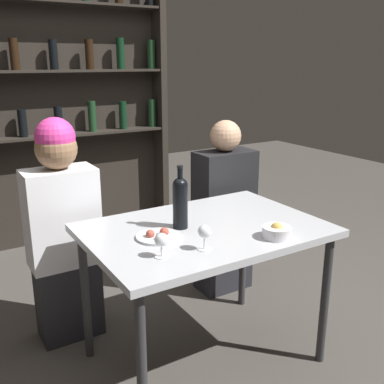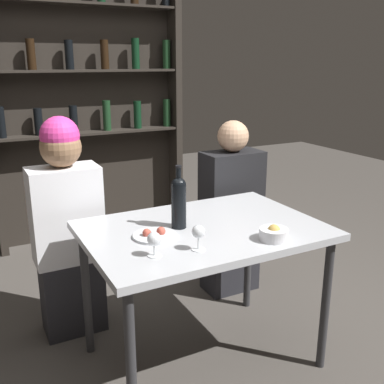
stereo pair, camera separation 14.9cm
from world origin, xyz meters
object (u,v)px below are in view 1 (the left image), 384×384
at_px(wine_bottle, 180,200).
at_px(seated_person_left, 63,233).
at_px(wine_glass_0, 204,233).
at_px(food_plate_0, 158,236).
at_px(wine_glass_1, 161,241).
at_px(seated_person_right, 224,213).
at_px(snack_bowl, 277,232).

bearing_deg(wine_bottle, seated_person_left, 128.41).
bearing_deg(wine_glass_0, food_plate_0, 116.11).
bearing_deg(food_plate_0, wine_glass_1, -113.47).
xyz_separation_m(wine_glass_1, seated_person_right, (0.90, 0.80, -0.27)).
height_order(wine_bottle, wine_glass_1, wine_bottle).
relative_size(wine_glass_1, food_plate_0, 0.51).
height_order(wine_glass_0, food_plate_0, wine_glass_0).
bearing_deg(seated_person_right, food_plate_0, -143.12).
xyz_separation_m(food_plate_0, seated_person_left, (-0.28, 0.61, -0.13)).
relative_size(snack_bowl, seated_person_right, 0.11).
xyz_separation_m(wine_glass_0, wine_glass_1, (-0.19, 0.03, -0.01)).
bearing_deg(wine_bottle, wine_glass_1, -133.02).
distance_m(food_plate_0, seated_person_right, 1.03).
height_order(wine_bottle, food_plate_0, wine_bottle).
xyz_separation_m(food_plate_0, snack_bowl, (0.47, -0.28, 0.02)).
height_order(wine_bottle, snack_bowl, wine_bottle).
bearing_deg(wine_glass_1, snack_bowl, -9.13).
distance_m(wine_glass_0, seated_person_right, 1.12).
height_order(seated_person_left, seated_person_right, seated_person_left).
bearing_deg(snack_bowl, seated_person_right, 69.12).
height_order(wine_bottle, seated_person_left, seated_person_left).
distance_m(wine_glass_1, seated_person_left, 0.85).
xyz_separation_m(wine_bottle, seated_person_right, (0.66, 0.55, -0.34)).
relative_size(wine_glass_1, seated_person_right, 0.09).
relative_size(wine_bottle, snack_bowl, 2.36).
xyz_separation_m(food_plate_0, seated_person_right, (0.81, 0.61, -0.21)).
bearing_deg(wine_bottle, seated_person_right, 39.79).
bearing_deg(snack_bowl, wine_glass_1, 170.87).
xyz_separation_m(wine_glass_1, food_plate_0, (0.08, 0.19, -0.06)).
height_order(wine_glass_0, wine_glass_1, wine_glass_0).
distance_m(wine_glass_0, seated_person_left, 0.94).
relative_size(wine_bottle, wine_glass_0, 2.75).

